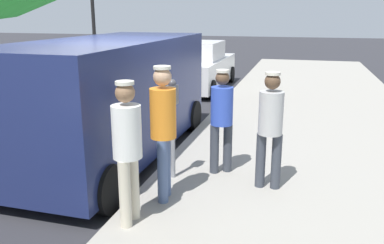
% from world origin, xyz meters
% --- Properties ---
extents(ground_plane, '(80.00, 80.00, 0.00)m').
position_xyz_m(ground_plane, '(0.00, 0.00, 0.00)').
color(ground_plane, '#2D2D33').
extents(sidewalk_slab, '(5.00, 32.00, 0.15)m').
position_xyz_m(sidewalk_slab, '(3.50, 0.00, 0.07)').
color(sidewalk_slab, '#9E998E').
rests_on(sidewalk_slab, ground).
extents(parking_meter_near, '(0.14, 0.18, 1.52)m').
position_xyz_m(parking_meter_near, '(1.35, -0.94, 1.18)').
color(parking_meter_near, gray).
rests_on(parking_meter_near, sidewalk_slab).
extents(pedestrian_in_orange, '(0.34, 0.36, 1.81)m').
position_xyz_m(pedestrian_in_orange, '(1.46, -1.67, 1.20)').
color(pedestrian_in_orange, '#4C608C').
rests_on(pedestrian_in_orange, sidewalk_slab).
extents(pedestrian_in_blue, '(0.34, 0.34, 1.63)m').
position_xyz_m(pedestrian_in_blue, '(2.01, -0.53, 1.08)').
color(pedestrian_in_blue, '#383D47').
rests_on(pedestrian_in_blue, sidewalk_slab).
extents(pedestrian_in_gray, '(0.36, 0.34, 1.68)m').
position_xyz_m(pedestrian_in_gray, '(2.78, -0.93, 1.11)').
color(pedestrian_in_gray, '#383D47').
rests_on(pedestrian_in_gray, sidewalk_slab).
extents(pedestrian_in_white, '(0.34, 0.36, 1.72)m').
position_xyz_m(pedestrian_in_white, '(1.27, -2.39, 1.14)').
color(pedestrian_in_white, beige).
rests_on(pedestrian_in_white, sidewalk_slab).
extents(parked_van, '(2.21, 5.24, 2.15)m').
position_xyz_m(parked_van, '(-0.15, 0.10, 1.15)').
color(parked_van, navy).
rests_on(parked_van, ground).
extents(parked_sedan_ahead, '(1.98, 4.42, 1.65)m').
position_xyz_m(parked_sedan_ahead, '(-0.36, 7.20, 0.75)').
color(parked_sedan_ahead, white).
rests_on(parked_sedan_ahead, ground).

